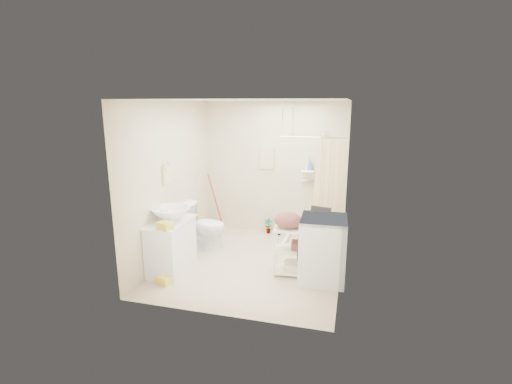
% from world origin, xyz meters
% --- Properties ---
extents(floor, '(3.20, 3.20, 0.00)m').
position_xyz_m(floor, '(0.00, 0.00, 0.00)').
color(floor, beige).
rests_on(floor, ground).
extents(ceiling, '(2.80, 3.20, 0.04)m').
position_xyz_m(ceiling, '(0.00, 0.00, 2.60)').
color(ceiling, silver).
rests_on(ceiling, ground).
extents(wall_back, '(2.80, 0.04, 2.60)m').
position_xyz_m(wall_back, '(0.00, 1.60, 1.30)').
color(wall_back, beige).
rests_on(wall_back, ground).
extents(wall_front, '(2.80, 0.04, 2.60)m').
position_xyz_m(wall_front, '(0.00, -1.60, 1.30)').
color(wall_front, beige).
rests_on(wall_front, ground).
extents(wall_left, '(0.04, 3.20, 2.60)m').
position_xyz_m(wall_left, '(-1.40, 0.00, 1.30)').
color(wall_left, beige).
rests_on(wall_left, ground).
extents(wall_right, '(0.04, 3.20, 2.60)m').
position_xyz_m(wall_right, '(1.40, 0.00, 1.30)').
color(wall_right, beige).
rests_on(wall_right, ground).
extents(vanity, '(0.52, 0.92, 0.80)m').
position_xyz_m(vanity, '(-1.16, -0.58, 0.40)').
color(vanity, silver).
rests_on(vanity, ground).
extents(sink, '(0.72, 0.72, 0.20)m').
position_xyz_m(sink, '(-1.16, -0.53, 0.90)').
color(sink, white).
rests_on(sink, vanity).
extents(counter_basket, '(0.24, 0.21, 0.11)m').
position_xyz_m(counter_basket, '(-1.04, -0.94, 0.85)').
color(counter_basket, gold).
rests_on(counter_basket, vanity).
extents(floor_basket, '(0.35, 0.30, 0.16)m').
position_xyz_m(floor_basket, '(-1.05, -1.04, 0.08)').
color(floor_basket, yellow).
rests_on(floor_basket, ground).
extents(toilet, '(0.83, 0.51, 0.82)m').
position_xyz_m(toilet, '(-1.04, 0.43, 0.41)').
color(toilet, white).
rests_on(toilet, ground).
extents(mop, '(0.14, 0.14, 1.16)m').
position_xyz_m(mop, '(-1.23, 1.47, 0.58)').
color(mop, '#A92320').
rests_on(mop, ground).
extents(potted_plant_a, '(0.16, 0.11, 0.31)m').
position_xyz_m(potted_plant_a, '(-0.08, 1.44, 0.16)').
color(potted_plant_a, brown).
rests_on(potted_plant_a, ground).
extents(potted_plant_b, '(0.24, 0.23, 0.34)m').
position_xyz_m(potted_plant_b, '(0.14, 1.41, 0.17)').
color(potted_plant_b, '#974024').
rests_on(potted_plant_b, ground).
extents(hanging_towel, '(0.28, 0.03, 0.42)m').
position_xyz_m(hanging_towel, '(-0.15, 1.58, 1.50)').
color(hanging_towel, beige).
rests_on(hanging_towel, wall_back).
extents(towel_ring, '(0.04, 0.22, 0.34)m').
position_xyz_m(towel_ring, '(-1.38, -0.20, 1.47)').
color(towel_ring, '#D4C97A').
rests_on(towel_ring, wall_left).
extents(tp_holder, '(0.08, 0.12, 0.14)m').
position_xyz_m(tp_holder, '(-1.36, 0.05, 0.72)').
color(tp_holder, white).
rests_on(tp_holder, wall_left).
extents(shower, '(1.10, 1.10, 2.10)m').
position_xyz_m(shower, '(0.85, 1.05, 1.05)').
color(shower, silver).
rests_on(shower, ground).
extents(shampoo_bottle_a, '(0.10, 0.10, 0.24)m').
position_xyz_m(shampoo_bottle_a, '(0.65, 1.54, 1.44)').
color(shampoo_bottle_a, silver).
rests_on(shampoo_bottle_a, shower).
extents(shampoo_bottle_b, '(0.09, 0.10, 0.16)m').
position_xyz_m(shampoo_bottle_b, '(0.72, 1.51, 1.40)').
color(shampoo_bottle_b, '#465999').
rests_on(shampoo_bottle_b, shower).
extents(washing_machine, '(0.68, 0.70, 0.96)m').
position_xyz_m(washing_machine, '(1.14, -0.30, 0.48)').
color(washing_machine, silver).
rests_on(washing_machine, ground).
extents(laundry_rack, '(0.68, 0.44, 0.89)m').
position_xyz_m(laundry_rack, '(0.72, -0.22, 0.44)').
color(laundry_rack, white).
rests_on(laundry_rack, ground).
extents(ironing_board, '(0.32, 0.15, 1.08)m').
position_xyz_m(ironing_board, '(1.03, -0.14, 0.54)').
color(ironing_board, black).
rests_on(ironing_board, ground).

